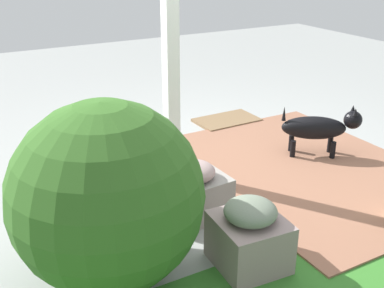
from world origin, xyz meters
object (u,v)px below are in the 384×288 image
round_shrub (107,196)px  doormat (227,120)px  terracotta_pot_tall (123,170)px  stone_planter_nearest (125,137)px  stone_planter_far (249,236)px  porch_pillar (170,42)px  stone_planter_mid (194,192)px  dog (319,127)px

round_shrub → doormat: 2.83m
terracotta_pot_tall → stone_planter_nearest: bearing=-112.9°
stone_planter_far → round_shrub: round_shrub is taller
stone_planter_far → porch_pillar: bearing=-96.3°
stone_planter_mid → stone_planter_far: bearing=91.3°
stone_planter_nearest → round_shrub: round_shrub is taller
terracotta_pot_tall → round_shrub: bearing=64.3°
porch_pillar → terracotta_pot_tall: bearing=19.3°
porch_pillar → dog: (-1.34, 0.29, -0.84)m
dog → terracotta_pot_tall: bearing=-3.6°
dog → doormat: 1.23m
stone_planter_nearest → round_shrub: bearing=65.6°
terracotta_pot_tall → dog: terracotta_pot_tall is taller
porch_pillar → doormat: size_ratio=3.33×
stone_planter_mid → porch_pillar: bearing=-103.7°
round_shrub → porch_pillar: bearing=-131.9°
stone_planter_mid → stone_planter_nearest: bearing=-88.9°
dog → doormat: size_ratio=0.97×
porch_pillar → stone_planter_mid: (0.16, 0.65, -0.94)m
stone_planter_far → round_shrub: 0.89m
stone_planter_mid → terracotta_pot_tall: size_ratio=0.70×
stone_planter_nearest → terracotta_pot_tall: terracotta_pot_tall is taller
stone_planter_mid → doormat: size_ratio=0.71×
porch_pillar → doormat: bearing=-141.7°
stone_planter_mid → dog: size_ratio=0.74×
round_shrub → terracotta_pot_tall: bearing=-115.7°
stone_planter_mid → round_shrub: 0.91m
porch_pillar → stone_planter_far: (0.14, 1.30, -0.92)m
stone_planter_nearest → doormat: 1.34m
porch_pillar → terracotta_pot_tall: porch_pillar is taller
terracotta_pot_tall → doormat: terracotta_pot_tall is taller
round_shrub → stone_planter_mid: bearing=-154.2°
stone_planter_mid → stone_planter_far: (-0.02, 0.65, 0.01)m
stone_planter_mid → round_shrub: round_shrub is taller
stone_planter_mid → stone_planter_far: 0.65m
stone_planter_far → dog: size_ratio=0.69×
terracotta_pot_tall → stone_planter_mid: bearing=126.4°
stone_planter_mid → terracotta_pot_tall: (0.35, -0.47, 0.06)m
stone_planter_mid → terracotta_pot_tall: 0.59m
terracotta_pot_tall → doormat: size_ratio=1.01×
terracotta_pot_tall → doormat: 1.96m
stone_planter_far → doormat: size_ratio=0.66×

